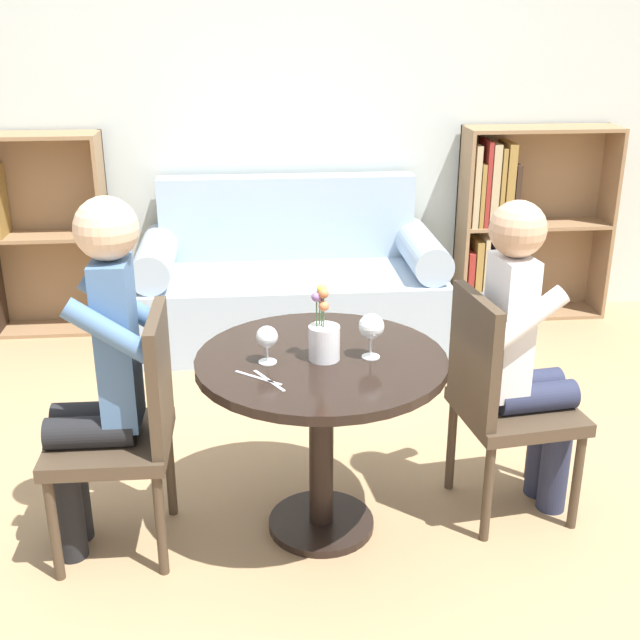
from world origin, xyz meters
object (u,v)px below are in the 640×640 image
at_px(flower_vase, 324,336).
at_px(person_left, 98,373).
at_px(person_right, 525,353).
at_px(wine_glass_left, 267,338).
at_px(bookshelf_left, 6,238).
at_px(bookshelf_right, 511,229).
at_px(couch, 290,287).
at_px(wine_glass_right, 371,328).
at_px(chair_left, 129,424).
at_px(chair_right, 500,396).

bearing_deg(flower_vase, person_left, -178.53).
xyz_separation_m(person_right, flower_vase, (-0.76, -0.09, 0.13)).
distance_m(person_right, wine_glass_left, 0.97).
bearing_deg(bookshelf_left, bookshelf_right, -0.07).
height_order(couch, wine_glass_right, couch).
bearing_deg(wine_glass_right, chair_left, -178.59).
relative_size(person_left, person_right, 1.05).
bearing_deg(wine_glass_left, couch, 84.48).
relative_size(bookshelf_left, flower_vase, 4.34).
relative_size(couch, bookshelf_left, 1.47).
xyz_separation_m(chair_right, person_left, (-1.44, -0.09, 0.20)).
xyz_separation_m(couch, bookshelf_right, (1.41, 0.26, 0.25)).
height_order(couch, flower_vase, flower_vase).
bearing_deg(person_right, wine_glass_right, 91.37).
relative_size(bookshelf_left, chair_left, 1.33).
bearing_deg(person_left, bookshelf_right, 136.45).
height_order(person_left, wine_glass_right, person_left).
distance_m(chair_right, person_left, 1.46).
bearing_deg(chair_right, bookshelf_left, 40.30).
distance_m(bookshelf_right, chair_right, 2.26).
bearing_deg(chair_right, bookshelf_right, -26.12).
distance_m(couch, chair_right, 2.00).
relative_size(person_left, flower_vase, 4.72).
relative_size(bookshelf_left, wine_glass_right, 7.39).
bearing_deg(chair_right, wine_glass_right, 90.75).
xyz_separation_m(chair_right, wine_glass_right, (-0.51, -0.07, 0.32)).
bearing_deg(person_left, wine_glass_left, 91.53).
relative_size(chair_right, flower_vase, 3.27).
bearing_deg(chair_left, couch, 161.65).
xyz_separation_m(chair_left, wine_glass_right, (0.85, 0.02, 0.32)).
bearing_deg(chair_right, wine_glass_left, 88.08).
bearing_deg(person_right, couch, 15.08).
xyz_separation_m(couch, bookshelf_left, (-1.67, 0.27, 0.27)).
bearing_deg(bookshelf_left, flower_vase, -52.85).
xyz_separation_m(couch, wine_glass_right, (0.17, -1.95, 0.51)).
height_order(bookshelf_left, person_right, person_right).
bearing_deg(person_right, person_left, 86.80).
relative_size(bookshelf_right, person_right, 0.97).
bearing_deg(flower_vase, wine_glass_left, -176.90).
bearing_deg(couch, chair_right, -70.15).
relative_size(couch, bookshelf_right, 1.47).
distance_m(couch, chair_left, 2.09).
distance_m(person_right, wine_glass_right, 0.62).
bearing_deg(bookshelf_left, chair_left, -66.01).
height_order(couch, chair_left, couch).
bearing_deg(wine_glass_right, chair_right, 8.07).
bearing_deg(bookshelf_right, wine_glass_left, -125.67).
relative_size(bookshelf_left, person_right, 0.97).
bearing_deg(chair_right, person_right, -85.14).
bearing_deg(person_right, chair_left, 87.11).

